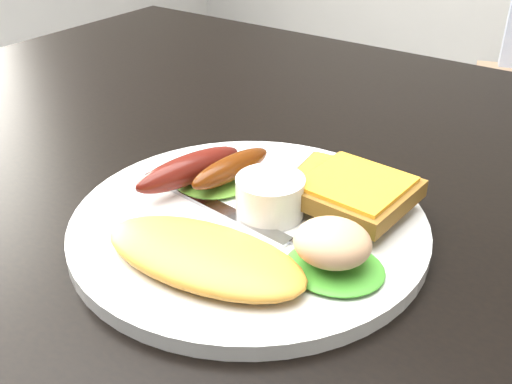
{
  "coord_description": "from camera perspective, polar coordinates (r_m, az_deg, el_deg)",
  "views": [
    {
      "loc": [
        0.26,
        -0.47,
        1.03
      ],
      "look_at": [
        0.02,
        -0.12,
        0.78
      ],
      "focal_mm": 42.0,
      "sensor_mm": 36.0,
      "label": 1
    }
  ],
  "objects": [
    {
      "name": "omelette",
      "position": [
        0.43,
        -5.02,
        -6.06
      ],
      "size": [
        0.17,
        0.09,
        0.02
      ],
      "primitive_type": "ellipsoid",
      "rotation": [
        0.0,
        0.0,
        0.11
      ],
      "color": "gold",
      "rests_on": "plate"
    },
    {
      "name": "sausage_a",
      "position": [
        0.52,
        -6.37,
        2.17
      ],
      "size": [
        0.05,
        0.11,
        0.03
      ],
      "primitive_type": "ellipsoid",
      "rotation": [
        0.0,
        0.0,
        -0.24
      ],
      "color": "maroon",
      "rests_on": "lettuce_left"
    },
    {
      "name": "lettuce_right",
      "position": [
        0.43,
        7.5,
        -7.15
      ],
      "size": [
        0.08,
        0.07,
        0.01
      ],
      "primitive_type": "ellipsoid",
      "rotation": [
        0.0,
        0.0,
        0.13
      ],
      "color": "#2C931F",
      "rests_on": "plate"
    },
    {
      "name": "plate",
      "position": [
        0.49,
        -0.67,
        -3.11
      ],
      "size": [
        0.29,
        0.29,
        0.01
      ],
      "primitive_type": "cylinder",
      "color": "white",
      "rests_on": "dining_table"
    },
    {
      "name": "potato_salad",
      "position": [
        0.42,
        7.28,
        -4.8
      ],
      "size": [
        0.07,
        0.06,
        0.03
      ],
      "primitive_type": "ellipsoid",
      "rotation": [
        0.0,
        0.0,
        0.24
      ],
      "color": "beige",
      "rests_on": "lettuce_right"
    },
    {
      "name": "ramekin",
      "position": [
        0.48,
        1.35,
        -0.42
      ],
      "size": [
        0.06,
        0.06,
        0.03
      ],
      "primitive_type": "cylinder",
      "rotation": [
        0.0,
        0.0,
        0.08
      ],
      "color": "white",
      "rests_on": "plate"
    },
    {
      "name": "sausage_b",
      "position": [
        0.52,
        -2.39,
        2.3
      ],
      "size": [
        0.03,
        0.09,
        0.02
      ],
      "primitive_type": "ellipsoid",
      "rotation": [
        0.0,
        0.0,
        -0.14
      ],
      "color": "#60310C",
      "rests_on": "lettuce_left"
    },
    {
      "name": "dining_table",
      "position": [
        0.61,
        5.41,
        1.08
      ],
      "size": [
        1.2,
        0.8,
        0.04
      ],
      "primitive_type": "cube",
      "color": "black",
      "rests_on": "ground"
    },
    {
      "name": "fork",
      "position": [
        0.5,
        -4.16,
        -1.28
      ],
      "size": [
        0.17,
        0.03,
        0.0
      ],
      "primitive_type": "cube",
      "rotation": [
        0.0,
        0.0,
        -0.13
      ],
      "color": "#ADAFB7",
      "rests_on": "plate"
    },
    {
      "name": "toast_a",
      "position": [
        0.53,
        7.65,
        0.66
      ],
      "size": [
        0.09,
        0.09,
        0.01
      ],
      "primitive_type": "cube",
      "rotation": [
        0.0,
        0.0,
        0.11
      ],
      "color": "brown",
      "rests_on": "plate"
    },
    {
      "name": "toast_b",
      "position": [
        0.49,
        9.45,
        -0.01
      ],
      "size": [
        0.09,
        0.09,
        0.01
      ],
      "primitive_type": "cube",
      "rotation": [
        0.0,
        0.0,
        -0.07
      ],
      "color": "#90581C",
      "rests_on": "toast_a"
    },
    {
      "name": "lettuce_left",
      "position": [
        0.54,
        -4.3,
        1.18
      ],
      "size": [
        0.08,
        0.07,
        0.01
      ],
      "primitive_type": "ellipsoid",
      "rotation": [
        0.0,
        0.0,
        -0.08
      ],
      "color": "#4E871B",
      "rests_on": "plate"
    }
  ]
}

